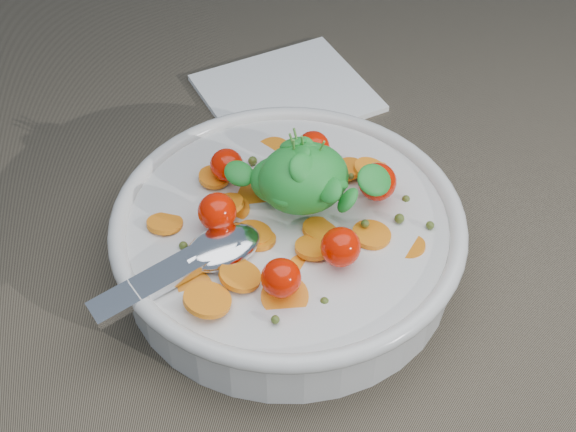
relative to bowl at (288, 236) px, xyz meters
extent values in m
plane|color=brown|center=(0.03, 0.02, -0.03)|extent=(6.00, 6.00, 0.00)
cylinder|color=silver|center=(0.00, 0.00, -0.01)|extent=(0.25, 0.25, 0.05)
torus|color=silver|center=(0.00, 0.00, 0.02)|extent=(0.27, 0.27, 0.01)
cylinder|color=silver|center=(0.00, 0.00, -0.03)|extent=(0.13, 0.13, 0.01)
cylinder|color=brown|center=(0.00, 0.00, -0.01)|extent=(0.23, 0.23, 0.04)
cylinder|color=orange|center=(0.03, 0.03, 0.02)|extent=(0.04, 0.04, 0.01)
cylinder|color=orange|center=(0.07, 0.03, 0.02)|extent=(0.04, 0.04, 0.01)
cylinder|color=orange|center=(0.01, -0.03, 0.02)|extent=(0.03, 0.03, 0.01)
cylinder|color=orange|center=(0.00, -0.05, 0.01)|extent=(0.03, 0.03, 0.01)
cylinder|color=orange|center=(-0.04, 0.06, 0.02)|extent=(0.03, 0.03, 0.01)
cylinder|color=orange|center=(-0.02, 0.03, 0.02)|extent=(0.04, 0.04, 0.02)
cylinder|color=orange|center=(0.06, 0.04, 0.02)|extent=(0.03, 0.03, 0.01)
cylinder|color=orange|center=(-0.03, -0.01, 0.02)|extent=(0.03, 0.03, 0.01)
cylinder|color=orange|center=(-0.02, -0.07, 0.02)|extent=(0.05, 0.05, 0.02)
cylinder|color=orange|center=(0.05, -0.03, 0.02)|extent=(0.03, 0.03, 0.01)
cylinder|color=orange|center=(-0.05, -0.05, 0.02)|extent=(0.04, 0.04, 0.01)
cylinder|color=orange|center=(-0.04, 0.02, 0.02)|extent=(0.04, 0.04, 0.02)
cylinder|color=orange|center=(-0.06, 0.00, 0.01)|extent=(0.03, 0.03, 0.01)
cylinder|color=orange|center=(0.01, 0.08, 0.01)|extent=(0.04, 0.03, 0.01)
cylinder|color=orange|center=(-0.07, -0.06, 0.02)|extent=(0.03, 0.03, 0.01)
cylinder|color=orange|center=(-0.09, 0.02, 0.02)|extent=(0.03, 0.03, 0.01)
cylinder|color=orange|center=(0.08, 0.03, 0.02)|extent=(0.04, 0.04, 0.01)
cylinder|color=orange|center=(-0.03, -0.01, 0.02)|extent=(0.04, 0.04, 0.01)
cylinder|color=orange|center=(-0.08, -0.04, 0.02)|extent=(0.03, 0.03, 0.01)
cylinder|color=orange|center=(-0.04, 0.02, 0.02)|extent=(0.03, 0.03, 0.01)
cylinder|color=orange|center=(0.08, -0.05, 0.01)|extent=(0.04, 0.04, 0.01)
cylinder|color=orange|center=(0.02, -0.02, 0.02)|extent=(0.03, 0.03, 0.01)
sphere|color=#44551C|center=(-0.04, -0.01, 0.02)|extent=(0.01, 0.01, 0.01)
sphere|color=#44551C|center=(0.02, 0.08, 0.02)|extent=(0.01, 0.01, 0.01)
sphere|color=#44551C|center=(0.10, -0.04, 0.02)|extent=(0.01, 0.01, 0.01)
sphere|color=#44551C|center=(0.02, -0.04, 0.02)|extent=(0.01, 0.01, 0.01)
sphere|color=#44551C|center=(-0.01, 0.07, 0.02)|extent=(0.01, 0.01, 0.01)
sphere|color=#44551C|center=(0.05, -0.03, 0.02)|extent=(0.01, 0.01, 0.01)
sphere|color=#44551C|center=(-0.08, 0.00, 0.02)|extent=(0.01, 0.01, 0.01)
sphere|color=#44551C|center=(0.05, 0.01, 0.02)|extent=(0.01, 0.01, 0.01)
sphere|color=#44551C|center=(0.03, 0.01, 0.02)|extent=(0.01, 0.01, 0.01)
sphere|color=#44551C|center=(0.06, 0.03, 0.02)|extent=(0.00, 0.00, 0.00)
sphere|color=#44551C|center=(0.00, -0.08, 0.02)|extent=(0.01, 0.01, 0.01)
sphere|color=#44551C|center=(0.08, -0.02, 0.02)|extent=(0.01, 0.01, 0.01)
sphere|color=#44551C|center=(-0.03, -0.09, 0.02)|extent=(0.01, 0.01, 0.01)
sphere|color=#44551C|center=(0.09, 0.00, 0.02)|extent=(0.01, 0.01, 0.01)
sphere|color=red|center=(0.07, 0.00, 0.04)|extent=(0.03, 0.03, 0.03)
sphere|color=red|center=(0.04, 0.06, 0.03)|extent=(0.03, 0.03, 0.03)
sphere|color=red|center=(-0.03, 0.05, 0.03)|extent=(0.03, 0.03, 0.03)
sphere|color=red|center=(-0.05, 0.01, 0.04)|extent=(0.03, 0.03, 0.03)
sphere|color=red|center=(-0.02, -0.07, 0.03)|extent=(0.03, 0.03, 0.03)
sphere|color=red|center=(0.02, -0.05, 0.04)|extent=(0.03, 0.03, 0.03)
ellipsoid|color=green|center=(0.01, 0.01, 0.05)|extent=(0.07, 0.06, 0.05)
ellipsoid|color=green|center=(0.00, 0.02, 0.04)|extent=(0.04, 0.04, 0.03)
ellipsoid|color=green|center=(0.01, 0.00, 0.05)|extent=(0.02, 0.02, 0.01)
ellipsoid|color=green|center=(0.03, 0.00, 0.05)|extent=(0.02, 0.02, 0.01)
ellipsoid|color=green|center=(0.04, -0.01, 0.05)|extent=(0.02, 0.02, 0.02)
ellipsoid|color=green|center=(0.00, 0.04, 0.04)|extent=(0.02, 0.02, 0.01)
ellipsoid|color=green|center=(0.02, 0.01, 0.06)|extent=(0.03, 0.03, 0.02)
ellipsoid|color=green|center=(0.03, -0.02, 0.06)|extent=(0.02, 0.03, 0.02)
ellipsoid|color=green|center=(0.02, 0.02, 0.06)|extent=(0.03, 0.02, 0.02)
ellipsoid|color=green|center=(0.01, 0.00, 0.07)|extent=(0.03, 0.03, 0.03)
ellipsoid|color=green|center=(0.01, 0.00, 0.06)|extent=(0.02, 0.02, 0.01)
ellipsoid|color=green|center=(0.01, 0.01, 0.07)|extent=(0.02, 0.02, 0.02)
ellipsoid|color=green|center=(0.02, 0.01, 0.06)|extent=(0.03, 0.03, 0.03)
ellipsoid|color=green|center=(0.01, 0.03, 0.07)|extent=(0.02, 0.02, 0.02)
ellipsoid|color=green|center=(0.01, 0.01, 0.06)|extent=(0.03, 0.03, 0.02)
ellipsoid|color=green|center=(0.01, 0.00, 0.05)|extent=(0.02, 0.03, 0.02)
ellipsoid|color=green|center=(-0.03, 0.03, 0.04)|extent=(0.03, 0.03, 0.02)
ellipsoid|color=green|center=(0.06, -0.01, 0.05)|extent=(0.03, 0.03, 0.02)
ellipsoid|color=green|center=(0.04, -0.02, 0.05)|extent=(0.02, 0.02, 0.02)
ellipsoid|color=green|center=(0.02, 0.01, 0.06)|extent=(0.03, 0.03, 0.02)
ellipsoid|color=green|center=(0.03, 0.02, 0.06)|extent=(0.03, 0.03, 0.02)
ellipsoid|color=green|center=(0.01, 0.00, 0.06)|extent=(0.02, 0.02, 0.02)
ellipsoid|color=green|center=(0.00, 0.00, 0.05)|extent=(0.03, 0.03, 0.02)
ellipsoid|color=green|center=(0.02, 0.00, 0.06)|extent=(0.03, 0.02, 0.02)
cylinder|color=#4C8C33|center=(0.02, 0.02, 0.06)|extent=(0.01, 0.02, 0.04)
cylinder|color=#4C8C33|center=(0.02, 0.02, 0.06)|extent=(0.01, 0.01, 0.04)
cylinder|color=#4C8C33|center=(0.01, 0.02, 0.06)|extent=(0.01, 0.01, 0.04)
cylinder|color=#4C8C33|center=(0.02, 0.01, 0.06)|extent=(0.01, 0.01, 0.04)
cylinder|color=#4C8C33|center=(0.01, 0.02, 0.06)|extent=(0.00, 0.01, 0.04)
ellipsoid|color=silver|center=(-0.05, -0.02, 0.02)|extent=(0.07, 0.06, 0.02)
cube|color=silver|center=(-0.10, -0.03, 0.02)|extent=(0.11, 0.05, 0.02)
cylinder|color=silver|center=(-0.07, -0.02, 0.02)|extent=(0.02, 0.02, 0.01)
cube|color=white|center=(0.06, 0.21, -0.03)|extent=(0.17, 0.16, 0.01)
camera|label=1|loc=(-0.11, -0.40, 0.44)|focal=50.00mm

